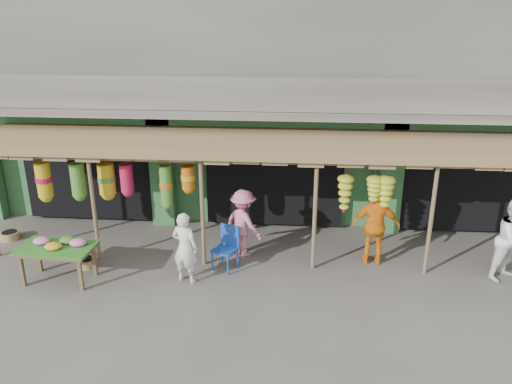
# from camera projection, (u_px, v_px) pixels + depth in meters

# --- Properties ---
(ground) EXTENTS (80.00, 80.00, 0.00)m
(ground) POSITION_uv_depth(u_px,v_px,m) (269.00, 262.00, 11.66)
(ground) COLOR #514C47
(ground) RESTS_ON ground
(building) EXTENTS (16.40, 6.80, 7.00)m
(building) POSITION_uv_depth(u_px,v_px,m) (280.00, 87.00, 15.06)
(building) COLOR gray
(building) RESTS_ON ground
(awning) EXTENTS (14.00, 2.70, 2.79)m
(awning) POSITION_uv_depth(u_px,v_px,m) (265.00, 147.00, 11.54)
(awning) COLOR brown
(awning) RESTS_ON ground
(flower_table) EXTENTS (1.63, 1.01, 0.95)m
(flower_table) POSITION_uv_depth(u_px,v_px,m) (58.00, 248.00, 10.65)
(flower_table) COLOR brown
(flower_table) RESTS_ON ground
(blue_chair) EXTENTS (0.64, 0.64, 1.01)m
(blue_chair) POSITION_uv_depth(u_px,v_px,m) (227.00, 245.00, 11.25)
(blue_chair) COLOR #18419C
(blue_chair) RESTS_ON ground
(basket_left) EXTENTS (0.59, 0.59, 0.20)m
(basket_left) POSITION_uv_depth(u_px,v_px,m) (10.00, 235.00, 12.82)
(basket_left) COLOR olive
(basket_left) RESTS_ON ground
(basket_mid) EXTENTS (0.65, 0.65, 0.19)m
(basket_mid) POSITION_uv_depth(u_px,v_px,m) (34.00, 245.00, 12.30)
(basket_mid) COLOR olive
(basket_mid) RESTS_ON ground
(basket_right) EXTENTS (0.44, 0.44, 0.20)m
(basket_right) POSITION_uv_depth(u_px,v_px,m) (87.00, 263.00, 11.44)
(basket_right) COLOR #9C6B49
(basket_right) RESTS_ON ground
(person_front) EXTENTS (0.67, 0.53, 1.59)m
(person_front) POSITION_uv_depth(u_px,v_px,m) (185.00, 248.00, 10.60)
(person_front) COLOR silver
(person_front) RESTS_ON ground
(person_vendor) EXTENTS (1.11, 0.49, 1.87)m
(person_vendor) POSITION_uv_depth(u_px,v_px,m) (375.00, 226.00, 11.32)
(person_vendor) COLOR orange
(person_vendor) RESTS_ON ground
(person_shopper) EXTENTS (1.21, 1.14, 1.64)m
(person_shopper) POSITION_uv_depth(u_px,v_px,m) (243.00, 223.00, 11.77)
(person_shopper) COLOR #D57193
(person_shopper) RESTS_ON ground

